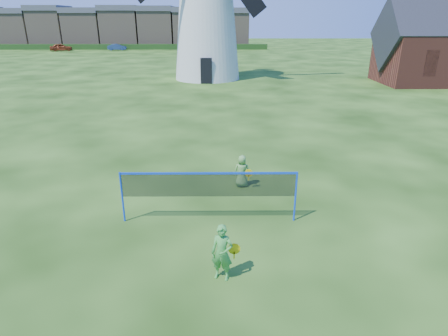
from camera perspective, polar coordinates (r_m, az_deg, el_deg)
ground at (r=11.16m, az=-1.02°, el=-8.14°), size 220.00×220.00×0.00m
windmill at (r=37.86m, az=-2.68°, el=23.31°), size 13.01×6.26×18.59m
badminton_net at (r=10.69m, az=-2.32°, el=-2.68°), size 5.05×0.05×1.55m
player_girl at (r=8.61m, az=-0.29°, el=-12.76°), size 0.70×0.45×1.37m
player_boy at (r=13.19m, az=2.76°, el=-0.47°), size 0.66×0.44×1.15m
terraced_houses at (r=84.96m, az=-17.43°, el=19.74°), size 57.88×8.40×7.98m
hedge at (r=79.00m, az=-17.49°, el=17.17°), size 62.00×0.80×1.00m
car_left at (r=78.01m, az=-23.55°, el=16.47°), size 4.15×2.84×1.31m
car_right at (r=76.57m, az=-15.95°, el=17.25°), size 3.51×1.48×1.13m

